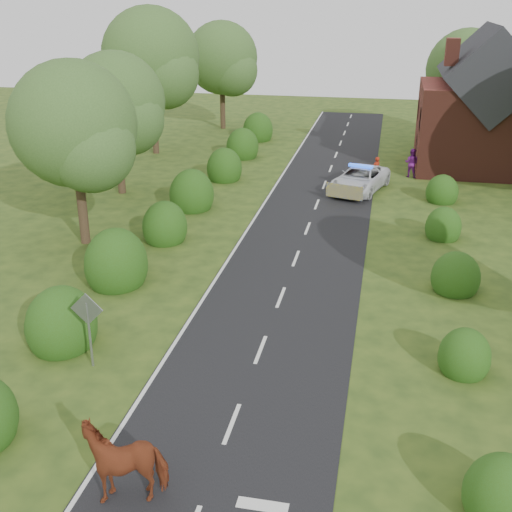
% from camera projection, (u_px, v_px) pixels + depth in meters
% --- Properties ---
extents(ground, '(120.00, 120.00, 0.00)m').
position_uv_depth(ground, '(232.00, 424.00, 17.49)').
color(ground, '#294117').
extents(road, '(6.00, 70.00, 0.02)m').
position_uv_depth(road, '(305.00, 235.00, 31.08)').
color(road, black).
rests_on(road, ground).
extents(road_markings, '(4.96, 70.00, 0.01)m').
position_uv_depth(road_markings, '(264.00, 248.00, 29.49)').
color(road_markings, white).
rests_on(road_markings, road).
extents(hedgerow_left, '(2.75, 50.41, 3.00)m').
position_uv_depth(hedgerow_left, '(153.00, 235.00, 29.02)').
color(hedgerow_left, '#294C10').
rests_on(hedgerow_left, ground).
extents(hedgerow_right, '(2.10, 45.78, 2.10)m').
position_uv_depth(hedgerow_right, '(453.00, 266.00, 26.21)').
color(hedgerow_right, '#294C10').
rests_on(hedgerow_right, ground).
extents(tree_left_a, '(5.74, 5.60, 8.38)m').
position_uv_depth(tree_left_a, '(78.00, 130.00, 28.03)').
color(tree_left_a, '#332316').
rests_on(tree_left_a, ground).
extents(tree_left_b, '(5.74, 5.60, 8.07)m').
position_uv_depth(tree_left_b, '(118.00, 107.00, 35.66)').
color(tree_left_b, '#332316').
rests_on(tree_left_b, ground).
extents(tree_left_c, '(6.97, 6.80, 10.22)m').
position_uv_depth(tree_left_c, '(154.00, 61.00, 44.40)').
color(tree_left_c, '#332316').
rests_on(tree_left_c, ground).
extents(tree_left_d, '(6.15, 6.00, 8.89)m').
position_uv_depth(tree_left_d, '(224.00, 61.00, 53.36)').
color(tree_left_d, '#332316').
rests_on(tree_left_d, ground).
extents(tree_right_c, '(6.15, 6.00, 8.58)m').
position_uv_depth(tree_right_c, '(470.00, 73.00, 48.01)').
color(tree_right_c, '#332316').
rests_on(tree_right_c, ground).
extents(road_sign, '(1.06, 0.08, 2.53)m').
position_uv_depth(road_sign, '(88.00, 319.00, 19.61)').
color(road_sign, gray).
rests_on(road_sign, ground).
extents(house, '(8.00, 7.40, 9.17)m').
position_uv_depth(house, '(483.00, 112.00, 41.45)').
color(house, brown).
rests_on(house, ground).
extents(cow, '(2.58, 1.97, 1.63)m').
position_uv_depth(cow, '(126.00, 462.00, 14.89)').
color(cow, brown).
rests_on(cow, ground).
extents(police_van, '(3.72, 5.66, 1.59)m').
position_uv_depth(police_van, '(360.00, 179.00, 37.81)').
color(police_van, silver).
rests_on(police_van, ground).
extents(pedestrian_red, '(0.67, 0.66, 1.56)m').
position_uv_depth(pedestrian_red, '(376.00, 169.00, 39.73)').
color(pedestrian_red, maroon).
rests_on(pedestrian_red, ground).
extents(pedestrian_purple, '(1.07, 0.94, 1.84)m').
position_uv_depth(pedestrian_purple, '(412.00, 163.00, 40.63)').
color(pedestrian_purple, '#661771').
rests_on(pedestrian_purple, ground).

